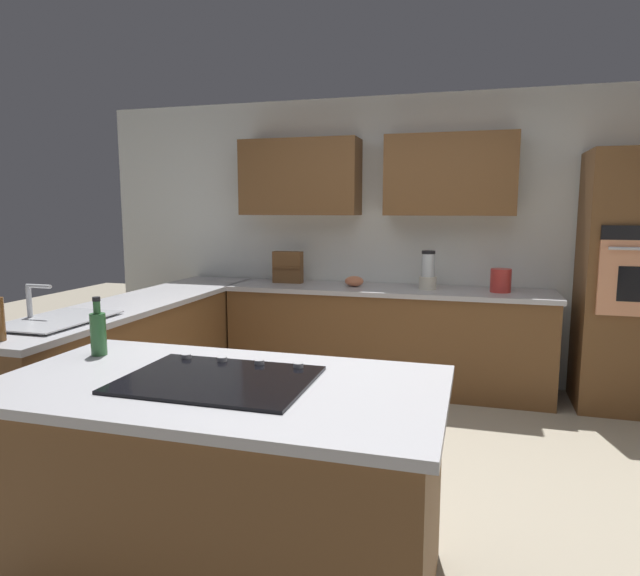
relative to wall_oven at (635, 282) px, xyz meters
The scene contains 16 objects.
ground_plane 2.72m from the wall_oven, 42.84° to the left, with size 14.00×14.00×0.00m, color #9E937F.
wall_back 1.99m from the wall_oven, ahead, with size 6.00×0.44×2.60m.
lower_cabinets_back 2.04m from the wall_oven, ahead, with size 2.80×0.60×0.86m, color brown.
countertop_back 1.96m from the wall_oven, ahead, with size 2.84×0.64×0.04m, color #B2B2B7.
lower_cabinets_side 3.90m from the wall_oven, 17.62° to the left, with size 0.60×2.90×0.86m, color brown.
countertop_side 3.85m from the wall_oven, 17.62° to the left, with size 0.64×2.94×0.04m, color #B2B2B7.
island_base 3.62m from the wall_oven, 52.06° to the left, with size 1.75×0.91×0.86m, color brown.
island_top 3.57m from the wall_oven, 52.06° to the left, with size 1.83×0.99×0.04m, color #B2B2B7.
wall_oven is the anchor object (origin of this frame).
sink_unit 4.20m from the wall_oven, 28.80° to the left, with size 0.46×0.70×0.23m.
cooktop 3.57m from the wall_oven, 52.00° to the left, with size 0.76×0.56×0.03m.
blender 1.60m from the wall_oven, ahead, with size 0.15×0.15×0.33m.
mixing_bowl 2.25m from the wall_oven, ahead, with size 0.17×0.17×0.09m, color #CC724C.
spice_rack 2.90m from the wall_oven, ahead, with size 0.28×0.11×0.29m.
kettle 1.00m from the wall_oven, ahead, with size 0.17×0.17×0.20m, color red.
oil_bottle 3.91m from the wall_oven, 41.66° to the left, with size 0.07×0.07×0.28m.
Camera 1 is at (-0.65, 3.07, 1.60)m, focal length 31.04 mm.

